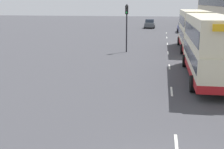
% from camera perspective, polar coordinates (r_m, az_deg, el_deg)
% --- Properties ---
extents(pavement, '(5.00, 93.00, 0.14)m').
position_cam_1_polar(pavement, '(47.65, 17.88, 6.32)').
color(pavement, '#A39E93').
rests_on(pavement, ground_plane).
extents(lane_mark_0, '(0.12, 2.00, 0.01)m').
position_cam_1_polar(lane_mark_0, '(12.07, 11.71, -12.61)').
color(lane_mark_0, silver).
rests_on(lane_mark_0, ground_plane).
extents(lane_mark_1, '(0.12, 2.00, 0.01)m').
position_cam_1_polar(lane_mark_1, '(18.92, 10.84, -3.03)').
color(lane_mark_1, silver).
rests_on(lane_mark_1, ground_plane).
extents(lane_mark_2, '(0.12, 2.00, 0.01)m').
position_cam_1_polar(lane_mark_2, '(26.01, 10.45, 1.40)').
color(lane_mark_2, silver).
rests_on(lane_mark_2, ground_plane).
extents(lane_mark_3, '(0.12, 2.00, 0.01)m').
position_cam_1_polar(lane_mark_3, '(33.20, 10.23, 3.92)').
color(lane_mark_3, silver).
rests_on(lane_mark_3, ground_plane).
extents(lane_mark_4, '(0.12, 2.00, 0.01)m').
position_cam_1_polar(lane_mark_4, '(40.42, 10.09, 5.54)').
color(lane_mark_4, silver).
rests_on(lane_mark_4, ground_plane).
extents(lane_mark_5, '(0.12, 2.00, 0.01)m').
position_cam_1_polar(lane_mark_5, '(47.67, 9.98, 6.67)').
color(lane_mark_5, silver).
rests_on(lane_mark_5, ground_plane).
extents(lane_mark_6, '(0.12, 2.00, 0.01)m').
position_cam_1_polar(lane_mark_6, '(54.94, 9.91, 7.50)').
color(lane_mark_6, silver).
rests_on(lane_mark_6, ground_plane).
extents(double_decker_bus_near, '(2.85, 11.46, 4.30)m').
position_cam_1_polar(double_decker_bus_near, '(22.23, 17.28, 5.01)').
color(double_decker_bus_near, beige).
rests_on(double_decker_bus_near, ground_plane).
extents(double_decker_bus_ahead, '(2.85, 10.55, 4.30)m').
position_cam_1_polar(double_decker_bus_ahead, '(35.90, 14.57, 8.05)').
color(double_decker_bus_ahead, beige).
rests_on(double_decker_bus_ahead, ground_plane).
extents(car_0, '(1.96, 4.35, 1.71)m').
position_cam_1_polar(car_0, '(56.45, 12.86, 8.38)').
color(car_0, navy).
rests_on(car_0, ground_plane).
extents(car_1, '(2.10, 3.92, 1.79)m').
position_cam_1_polar(car_1, '(64.72, 6.89, 9.20)').
color(car_1, '#4C5156').
rests_on(car_1, ground_plane).
extents(traffic_light_far_kerb, '(0.30, 0.32, 4.96)m').
position_cam_1_polar(traffic_light_far_kerb, '(32.98, 2.70, 9.87)').
color(traffic_light_far_kerb, black).
rests_on(traffic_light_far_kerb, ground_plane).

